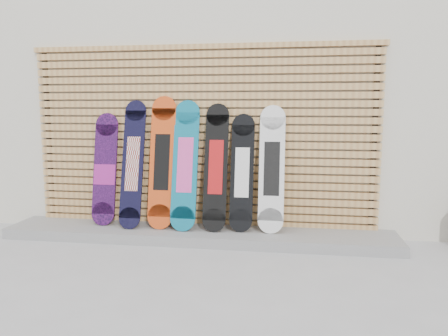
{
  "coord_description": "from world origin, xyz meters",
  "views": [
    {
      "loc": [
        0.92,
        -4.23,
        1.53
      ],
      "look_at": [
        0.16,
        0.75,
        0.85
      ],
      "focal_mm": 35.0,
      "sensor_mm": 36.0,
      "label": 1
    }
  ],
  "objects_px": {
    "snowboard_0": "(105,170)",
    "snowboard_5": "(242,172)",
    "snowboard_2": "(162,162)",
    "snowboard_4": "(216,167)",
    "snowboard_3": "(185,165)",
    "snowboard_6": "(272,169)",
    "snowboard_1": "(133,164)"
  },
  "relations": [
    {
      "from": "snowboard_0",
      "to": "snowboard_3",
      "type": "relative_size",
      "value": 0.9
    },
    {
      "from": "snowboard_2",
      "to": "snowboard_4",
      "type": "height_order",
      "value": "snowboard_2"
    },
    {
      "from": "snowboard_1",
      "to": "snowboard_4",
      "type": "height_order",
      "value": "snowboard_1"
    },
    {
      "from": "snowboard_4",
      "to": "snowboard_6",
      "type": "bearing_deg",
      "value": 1.92
    },
    {
      "from": "snowboard_1",
      "to": "snowboard_4",
      "type": "bearing_deg",
      "value": 0.78
    },
    {
      "from": "snowboard_1",
      "to": "snowboard_5",
      "type": "distance_m",
      "value": 1.32
    },
    {
      "from": "snowboard_0",
      "to": "snowboard_2",
      "type": "distance_m",
      "value": 0.75
    },
    {
      "from": "snowboard_2",
      "to": "snowboard_6",
      "type": "xyz_separation_m",
      "value": [
        1.31,
        0.01,
        -0.05
      ]
    },
    {
      "from": "snowboard_5",
      "to": "snowboard_4",
      "type": "bearing_deg",
      "value": -175.7
    },
    {
      "from": "snowboard_1",
      "to": "snowboard_2",
      "type": "xyz_separation_m",
      "value": [
        0.36,
        0.02,
        0.02
      ]
    },
    {
      "from": "snowboard_1",
      "to": "snowboard_3",
      "type": "height_order",
      "value": "snowboard_1"
    },
    {
      "from": "snowboard_4",
      "to": "snowboard_6",
      "type": "height_order",
      "value": "snowboard_4"
    },
    {
      "from": "snowboard_2",
      "to": "snowboard_5",
      "type": "xyz_separation_m",
      "value": [
        0.96,
        0.01,
        -0.11
      ]
    },
    {
      "from": "snowboard_2",
      "to": "snowboard_0",
      "type": "bearing_deg",
      "value": 177.81
    },
    {
      "from": "snowboard_0",
      "to": "snowboard_6",
      "type": "xyz_separation_m",
      "value": [
        2.04,
        -0.02,
        0.06
      ]
    },
    {
      "from": "snowboard_2",
      "to": "snowboard_5",
      "type": "distance_m",
      "value": 0.97
    },
    {
      "from": "snowboard_0",
      "to": "snowboard_4",
      "type": "relative_size",
      "value": 0.92
    },
    {
      "from": "snowboard_3",
      "to": "snowboard_6",
      "type": "height_order",
      "value": "snowboard_3"
    },
    {
      "from": "snowboard_0",
      "to": "snowboard_2",
      "type": "relative_size",
      "value": 0.87
    },
    {
      "from": "snowboard_4",
      "to": "snowboard_2",
      "type": "bearing_deg",
      "value": 179.13
    },
    {
      "from": "snowboard_3",
      "to": "snowboard_5",
      "type": "distance_m",
      "value": 0.68
    },
    {
      "from": "snowboard_3",
      "to": "snowboard_5",
      "type": "height_order",
      "value": "snowboard_3"
    },
    {
      "from": "snowboard_2",
      "to": "snowboard_6",
      "type": "relative_size",
      "value": 1.07
    },
    {
      "from": "snowboard_1",
      "to": "snowboard_0",
      "type": "bearing_deg",
      "value": 172.21
    },
    {
      "from": "snowboard_1",
      "to": "snowboard_3",
      "type": "relative_size",
      "value": 1.0
    },
    {
      "from": "snowboard_2",
      "to": "snowboard_4",
      "type": "xyz_separation_m",
      "value": [
        0.66,
        -0.01,
        -0.04
      ]
    },
    {
      "from": "snowboard_3",
      "to": "snowboard_4",
      "type": "relative_size",
      "value": 1.03
    },
    {
      "from": "snowboard_6",
      "to": "snowboard_5",
      "type": "bearing_deg",
      "value": 179.8
    },
    {
      "from": "snowboard_6",
      "to": "snowboard_1",
      "type": "bearing_deg",
      "value": -178.77
    },
    {
      "from": "snowboard_0",
      "to": "snowboard_5",
      "type": "xyz_separation_m",
      "value": [
        1.7,
        -0.02,
        0.01
      ]
    },
    {
      "from": "snowboard_1",
      "to": "snowboard_5",
      "type": "relative_size",
      "value": 1.12
    },
    {
      "from": "snowboard_1",
      "to": "snowboard_4",
      "type": "distance_m",
      "value": 1.01
    }
  ]
}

